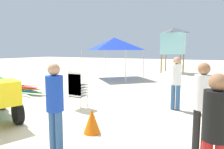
{
  "coord_description": "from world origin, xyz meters",
  "views": [
    {
      "loc": [
        4.27,
        -3.83,
        1.96
      ],
      "look_at": [
        1.16,
        2.04,
        1.16
      ],
      "focal_mm": 32.83,
      "sensor_mm": 36.0,
      "label": 1
    }
  ],
  "objects_px": {
    "stacked_plastic_chairs": "(77,87)",
    "traffic_cone_near": "(216,90)",
    "lifeguard_near_left": "(202,101)",
    "traffic_cone_far": "(92,121)",
    "lifeguard_near_right": "(215,129)",
    "surfboard_pile": "(21,89)",
    "lifeguard_near_center": "(55,102)",
    "lifeguard_tower": "(173,41)",
    "popup_canopy": "(114,44)",
    "lifeguard_far_right": "(176,80)"
  },
  "relations": [
    {
      "from": "lifeguard_near_left",
      "to": "lifeguard_tower",
      "type": "relative_size",
      "value": 0.45
    },
    {
      "from": "popup_canopy",
      "to": "surfboard_pile",
      "type": "bearing_deg",
      "value": -101.87
    },
    {
      "from": "stacked_plastic_chairs",
      "to": "lifeguard_far_right",
      "type": "bearing_deg",
      "value": 27.09
    },
    {
      "from": "lifeguard_near_center",
      "to": "traffic_cone_far",
      "type": "xyz_separation_m",
      "value": [
        0.06,
        1.13,
        -0.7
      ]
    },
    {
      "from": "traffic_cone_near",
      "to": "stacked_plastic_chairs",
      "type": "bearing_deg",
      "value": -132.0
    },
    {
      "from": "lifeguard_far_right",
      "to": "lifeguard_tower",
      "type": "xyz_separation_m",
      "value": [
        -2.42,
        11.39,
        1.74
      ]
    },
    {
      "from": "popup_canopy",
      "to": "lifeguard_tower",
      "type": "height_order",
      "value": "lifeguard_tower"
    },
    {
      "from": "stacked_plastic_chairs",
      "to": "traffic_cone_far",
      "type": "relative_size",
      "value": 2.2
    },
    {
      "from": "stacked_plastic_chairs",
      "to": "traffic_cone_far",
      "type": "xyz_separation_m",
      "value": [
        1.5,
        -1.39,
        -0.45
      ]
    },
    {
      "from": "popup_canopy",
      "to": "traffic_cone_far",
      "type": "relative_size",
      "value": 5.44
    },
    {
      "from": "stacked_plastic_chairs",
      "to": "traffic_cone_near",
      "type": "distance_m",
      "value": 6.02
    },
    {
      "from": "lifeguard_far_right",
      "to": "traffic_cone_far",
      "type": "height_order",
      "value": "lifeguard_far_right"
    },
    {
      "from": "traffic_cone_far",
      "to": "surfboard_pile",
      "type": "bearing_deg",
      "value": 157.37
    },
    {
      "from": "lifeguard_near_center",
      "to": "traffic_cone_near",
      "type": "xyz_separation_m",
      "value": [
        2.58,
        6.98,
        -0.73
      ]
    },
    {
      "from": "lifeguard_far_right",
      "to": "popup_canopy",
      "type": "height_order",
      "value": "popup_canopy"
    },
    {
      "from": "lifeguard_near_right",
      "to": "traffic_cone_near",
      "type": "bearing_deg",
      "value": 90.64
    },
    {
      "from": "lifeguard_near_right",
      "to": "stacked_plastic_chairs",
      "type": "bearing_deg",
      "value": 148.93
    },
    {
      "from": "stacked_plastic_chairs",
      "to": "surfboard_pile",
      "type": "height_order",
      "value": "stacked_plastic_chairs"
    },
    {
      "from": "lifeguard_near_left",
      "to": "popup_canopy",
      "type": "bearing_deg",
      "value": 126.51
    },
    {
      "from": "stacked_plastic_chairs",
      "to": "traffic_cone_far",
      "type": "height_order",
      "value": "stacked_plastic_chairs"
    },
    {
      "from": "lifeguard_near_left",
      "to": "traffic_cone_far",
      "type": "bearing_deg",
      "value": -173.96
    },
    {
      "from": "stacked_plastic_chairs",
      "to": "lifeguard_tower",
      "type": "xyz_separation_m",
      "value": [
        0.45,
        12.86,
        1.99
      ]
    },
    {
      "from": "lifeguard_near_center",
      "to": "popup_canopy",
      "type": "relative_size",
      "value": 0.54
    },
    {
      "from": "lifeguard_near_left",
      "to": "traffic_cone_near",
      "type": "height_order",
      "value": "lifeguard_near_left"
    },
    {
      "from": "lifeguard_near_left",
      "to": "lifeguard_near_right",
      "type": "xyz_separation_m",
      "value": [
        0.25,
        -1.32,
        -0.03
      ]
    },
    {
      "from": "lifeguard_near_center",
      "to": "lifeguard_tower",
      "type": "xyz_separation_m",
      "value": [
        -0.99,
        15.38,
        1.74
      ]
    },
    {
      "from": "traffic_cone_far",
      "to": "traffic_cone_near",
      "type": "bearing_deg",
      "value": 66.76
    },
    {
      "from": "stacked_plastic_chairs",
      "to": "lifeguard_tower",
      "type": "distance_m",
      "value": 13.02
    },
    {
      "from": "stacked_plastic_chairs",
      "to": "traffic_cone_far",
      "type": "distance_m",
      "value": 2.1
    },
    {
      "from": "lifeguard_near_left",
      "to": "popup_canopy",
      "type": "height_order",
      "value": "popup_canopy"
    },
    {
      "from": "traffic_cone_near",
      "to": "lifeguard_near_left",
      "type": "bearing_deg",
      "value": -91.74
    },
    {
      "from": "surfboard_pile",
      "to": "lifeguard_tower",
      "type": "distance_m",
      "value": 13.02
    },
    {
      "from": "lifeguard_far_right",
      "to": "stacked_plastic_chairs",
      "type": "bearing_deg",
      "value": -152.91
    },
    {
      "from": "lifeguard_near_right",
      "to": "traffic_cone_far",
      "type": "relative_size",
      "value": 2.85
    },
    {
      "from": "surfboard_pile",
      "to": "traffic_cone_far",
      "type": "bearing_deg",
      "value": -22.63
    },
    {
      "from": "lifeguard_near_right",
      "to": "traffic_cone_far",
      "type": "xyz_separation_m",
      "value": [
        -2.59,
        1.07,
        -0.67
      ]
    },
    {
      "from": "lifeguard_near_center",
      "to": "popup_canopy",
      "type": "xyz_separation_m",
      "value": [
        -3.78,
        9.74,
        1.38
      ]
    },
    {
      "from": "stacked_plastic_chairs",
      "to": "traffic_cone_far",
      "type": "bearing_deg",
      "value": -42.83
    },
    {
      "from": "stacked_plastic_chairs",
      "to": "traffic_cone_near",
      "type": "height_order",
      "value": "stacked_plastic_chairs"
    },
    {
      "from": "lifeguard_far_right",
      "to": "lifeguard_tower",
      "type": "height_order",
      "value": "lifeguard_tower"
    },
    {
      "from": "surfboard_pile",
      "to": "traffic_cone_far",
      "type": "relative_size",
      "value": 4.41
    },
    {
      "from": "stacked_plastic_chairs",
      "to": "surfboard_pile",
      "type": "bearing_deg",
      "value": 168.18
    },
    {
      "from": "popup_canopy",
      "to": "traffic_cone_far",
      "type": "bearing_deg",
      "value": -65.93
    },
    {
      "from": "lifeguard_near_left",
      "to": "lifeguard_near_right",
      "type": "distance_m",
      "value": 1.35
    },
    {
      "from": "surfboard_pile",
      "to": "lifeguard_far_right",
      "type": "xyz_separation_m",
      "value": [
        6.57,
        0.7,
        0.75
      ]
    },
    {
      "from": "stacked_plastic_chairs",
      "to": "lifeguard_near_left",
      "type": "bearing_deg",
      "value": -16.59
    },
    {
      "from": "traffic_cone_far",
      "to": "lifeguard_near_left",
      "type": "bearing_deg",
      "value": 6.04
    },
    {
      "from": "lifeguard_tower",
      "to": "traffic_cone_near",
      "type": "bearing_deg",
      "value": -66.99
    },
    {
      "from": "popup_canopy",
      "to": "traffic_cone_near",
      "type": "height_order",
      "value": "popup_canopy"
    },
    {
      "from": "lifeguard_near_left",
      "to": "lifeguard_near_center",
      "type": "relative_size",
      "value": 1.0
    }
  ]
}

